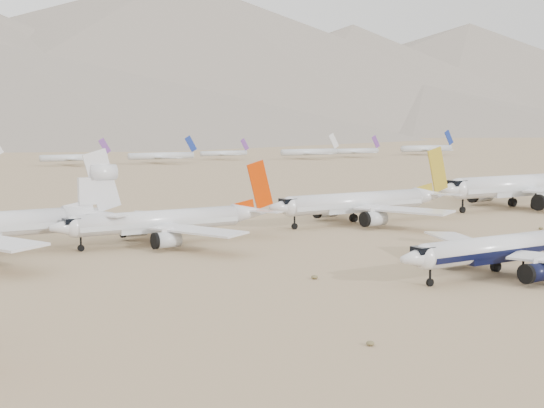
% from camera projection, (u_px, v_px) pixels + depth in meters
% --- Properties ---
extents(ground, '(7000.00, 7000.00, 0.00)m').
position_uv_depth(ground, '(542.00, 274.00, 110.40)').
color(ground, '#937555').
rests_on(ground, ground).
extents(main_airliner, '(40.65, 39.71, 14.35)m').
position_uv_depth(main_airliner, '(513.00, 247.00, 110.00)').
color(main_airliner, silver).
rests_on(main_airliner, ground).
extents(row2_navy_widebody, '(58.14, 56.85, 20.68)m').
position_uv_depth(row2_navy_widebody, '(526.00, 186.00, 196.61)').
color(row2_navy_widebody, silver).
rests_on(row2_navy_widebody, ground).
extents(row2_gold_tail, '(46.43, 45.40, 16.53)m').
position_uv_depth(row2_gold_tail, '(364.00, 202.00, 165.91)').
color(row2_gold_tail, silver).
rests_on(row2_gold_tail, ground).
extents(row2_orange_tail, '(41.55, 40.65, 14.82)m').
position_uv_depth(row2_orange_tail, '(168.00, 221.00, 137.90)').
color(row2_orange_tail, silver).
rests_on(row2_orange_tail, ground).
extents(distant_storage_row, '(570.74, 54.74, 15.06)m').
position_uv_depth(distant_storage_row, '(41.00, 158.00, 384.85)').
color(distant_storage_row, silver).
rests_on(distant_storage_row, ground).
extents(foothills, '(4637.50, 1395.00, 155.00)m').
position_uv_depth(foothills, '(220.00, 97.00, 1309.13)').
color(foothills, slate).
rests_on(foothills, ground).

